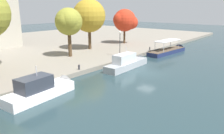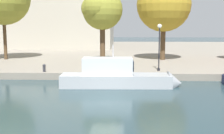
{
  "view_description": "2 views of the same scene",
  "coord_description": "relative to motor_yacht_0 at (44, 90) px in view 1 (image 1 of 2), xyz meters",
  "views": [
    {
      "loc": [
        -28.19,
        -16.35,
        9.71
      ],
      "look_at": [
        -3.93,
        3.66,
        1.19
      ],
      "focal_mm": 35.11,
      "sensor_mm": 36.0,
      "label": 1
    },
    {
      "loc": [
        1.23,
        -20.95,
        5.34
      ],
      "look_at": [
        0.07,
        7.12,
        1.3
      ],
      "focal_mm": 46.83,
      "sensor_mm": 36.0,
      "label": 2
    }
  ],
  "objects": [
    {
      "name": "tour_boat_2",
      "position": [
        32.19,
        0.0,
        -0.43
      ],
      "size": [
        12.9,
        3.64,
        3.9
      ],
      "rotation": [
        0.0,
        0.0,
        -0.09
      ],
      "color": "navy",
      "rests_on": "ground_plane"
    },
    {
      "name": "dock_promenade",
      "position": [
        15.21,
        30.16,
        -0.44
      ],
      "size": [
        120.0,
        55.0,
        0.68
      ],
      "primitive_type": "cube",
      "color": "gray",
      "rests_on": "ground_plane"
    },
    {
      "name": "motor_yacht_1",
      "position": [
        16.16,
        -0.18,
        -0.1
      ],
      "size": [
        10.61,
        2.56,
        4.46
      ],
      "rotation": [
        0.0,
        0.0,
        0.03
      ],
      "color": "#9EA3A8",
      "rests_on": "ground_plane"
    },
    {
      "name": "motor_yacht_0",
      "position": [
        0.0,
        0.0,
        0.0
      ],
      "size": [
        9.28,
        3.39,
        4.64
      ],
      "rotation": [
        0.0,
        0.0,
        0.09
      ],
      "color": "white",
      "rests_on": "ground_plane"
    },
    {
      "name": "mooring_bollard_0",
      "position": [
        8.42,
        3.41,
        0.33
      ],
      "size": [
        0.31,
        0.31,
        0.8
      ],
      "color": "#2D2D33",
      "rests_on": "dock_promenade"
    },
    {
      "name": "mooring_bollard_1",
      "position": [
        29.0,
        3.14,
        0.3
      ],
      "size": [
        0.26,
        0.26,
        0.76
      ],
      "color": "#2D2D33",
      "rests_on": "dock_promenade"
    },
    {
      "name": "ground_plane",
      "position": [
        15.21,
        -4.34,
        -0.78
      ],
      "size": [
        220.0,
        220.0,
        0.0
      ],
      "primitive_type": "plane",
      "color": "#23383D"
    },
    {
      "name": "tree_0",
      "position": [
        21.85,
        14.28,
        7.25
      ],
      "size": [
        7.18,
        7.18,
        10.95
      ],
      "color": "#4C3823",
      "rests_on": "dock_promenade"
    },
    {
      "name": "lamp_post",
      "position": [
        20.02,
        4.57,
        3.03
      ],
      "size": [
        0.44,
        0.44,
        4.79
      ],
      "color": "black",
      "rests_on": "dock_promenade"
    },
    {
      "name": "tree_5",
      "position": [
        13.45,
        11.45,
        6.51
      ],
      "size": [
        5.12,
        5.18,
        9.12
      ],
      "color": "#4C3823",
      "rests_on": "dock_promenade"
    },
    {
      "name": "tree_3",
      "position": [
        33.35,
        13.25,
        5.78
      ],
      "size": [
        6.05,
        6.03,
        8.8
      ],
      "color": "#4C3823",
      "rests_on": "dock_promenade"
    }
  ]
}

